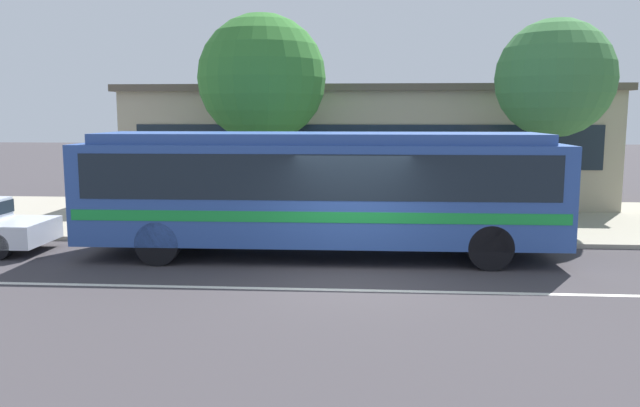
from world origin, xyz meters
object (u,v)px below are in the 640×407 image
Objects in this scene: street_tree_mid_block at (555,79)px; street_tree_near_stop at (262,79)px; pedestrian_walking_along_curb at (167,193)px; pedestrian_waiting_near_sign at (148,198)px; transit_bus at (320,185)px.

street_tree_near_stop is at bearing 177.10° from street_tree_mid_block.
street_tree_mid_block reaches higher than pedestrian_walking_along_curb.
pedestrian_waiting_near_sign reaches higher than pedestrian_walking_along_curb.
pedestrian_walking_along_curb is at bearing -174.86° from street_tree_mid_block.
pedestrian_waiting_near_sign is 12.06m from street_tree_mid_block.
street_tree_near_stop is at bearing 46.10° from pedestrian_waiting_near_sign.
street_tree_near_stop is at bearing 28.91° from pedestrian_walking_along_curb.
pedestrian_waiting_near_sign is at bearing -168.15° from street_tree_mid_block.
street_tree_near_stop reaches higher than pedestrian_walking_along_curb.
pedestrian_walking_along_curb is 0.26× the size of street_tree_near_stop.
street_tree_near_stop reaches higher than transit_bus.
pedestrian_walking_along_curb is 0.27× the size of street_tree_mid_block.
street_tree_near_stop reaches higher than pedestrian_waiting_near_sign.
transit_bus is 8.26m from street_tree_mid_block.
pedestrian_waiting_near_sign is at bearing -93.54° from pedestrian_walking_along_curb.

